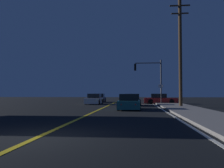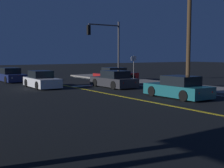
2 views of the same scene
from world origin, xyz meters
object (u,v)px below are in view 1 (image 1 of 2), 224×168
at_px(car_lead_oncoming_white, 94,100).
at_px(traffic_signal_near_right, 151,75).
at_px(car_parked_curb_teal, 129,103).
at_px(street_sign_corner, 161,91).
at_px(car_distant_tail_red, 160,99).
at_px(utility_pole_right, 180,51).
at_px(car_mid_block_charcoal, 132,100).
at_px(car_side_waiting_navy, 99,98).

bearing_deg(car_lead_oncoming_white, traffic_signal_near_right, -166.49).
height_order(car_parked_curb_teal, traffic_signal_near_right, traffic_signal_near_right).
relative_size(car_lead_oncoming_white, street_sign_corner, 1.68).
height_order(car_lead_oncoming_white, street_sign_corner, street_sign_corner).
bearing_deg(street_sign_corner, car_lead_oncoming_white, 172.00).
bearing_deg(car_distant_tail_red, street_sign_corner, -2.32).
bearing_deg(car_parked_curb_teal, car_lead_oncoming_white, 115.27).
distance_m(car_parked_curb_teal, utility_pole_right, 7.99).
distance_m(car_distant_tail_red, car_parked_curb_teal, 12.67).
height_order(car_mid_block_charcoal, street_sign_corner, street_sign_corner).
bearing_deg(car_distant_tail_red, car_mid_block_charcoal, -35.06).
distance_m(car_mid_block_charcoal, traffic_signal_near_right, 6.19).
xyz_separation_m(car_lead_oncoming_white, traffic_signal_near_right, (7.38, 1.63, 3.28)).
bearing_deg(utility_pole_right, car_parked_curb_teal, -143.18).
xyz_separation_m(traffic_signal_near_right, utility_pole_right, (2.36, -8.01, 1.72)).
bearing_deg(utility_pole_right, traffic_signal_near_right, 106.44).
relative_size(car_parked_curb_teal, utility_pole_right, 0.40).
height_order(car_parked_curb_teal, utility_pole_right, utility_pole_right).
relative_size(car_mid_block_charcoal, street_sign_corner, 1.73).
height_order(car_distant_tail_red, car_parked_curb_teal, same).
relative_size(car_parked_curb_teal, car_lead_oncoming_white, 1.03).
bearing_deg(car_mid_block_charcoal, car_lead_oncoming_white, 148.44).
distance_m(car_distant_tail_red, street_sign_corner, 3.34).
xyz_separation_m(car_mid_block_charcoal, traffic_signal_near_right, (2.49, 4.63, 3.28)).
xyz_separation_m(car_distant_tail_red, car_side_waiting_navy, (-8.99, 4.97, 0.00)).
distance_m(car_parked_curb_teal, car_lead_oncoming_white, 11.18).
distance_m(car_side_waiting_navy, utility_pole_right, 17.50).
bearing_deg(street_sign_corner, utility_pole_right, -74.96).
relative_size(car_distant_tail_red, street_sign_corner, 1.75).
height_order(car_distant_tail_red, street_sign_corner, street_sign_corner).
height_order(utility_pole_right, street_sign_corner, utility_pole_right).
height_order(car_lead_oncoming_white, utility_pole_right, utility_pole_right).
bearing_deg(traffic_signal_near_right, car_lead_oncoming_white, 12.44).
xyz_separation_m(car_distant_tail_red, traffic_signal_near_right, (-1.16, -0.34, 3.28)).
bearing_deg(car_mid_block_charcoal, traffic_signal_near_right, 61.71).
xyz_separation_m(car_parked_curb_teal, traffic_signal_near_right, (2.63, 11.75, 3.28)).
bearing_deg(car_mid_block_charcoal, car_side_waiting_navy, 118.24).
xyz_separation_m(car_side_waiting_navy, utility_pole_right, (10.20, -13.32, 5.00)).
bearing_deg(car_side_waiting_navy, traffic_signal_near_right, 145.00).
bearing_deg(car_lead_oncoming_white, car_mid_block_charcoal, 149.55).
height_order(car_parked_curb_teal, street_sign_corner, street_sign_corner).
relative_size(car_mid_block_charcoal, utility_pole_right, 0.41).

